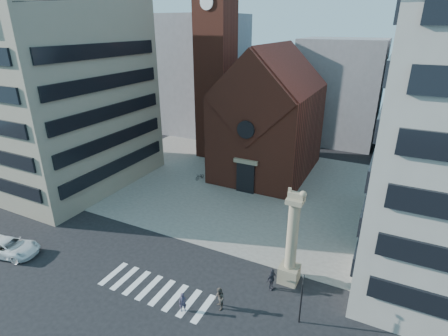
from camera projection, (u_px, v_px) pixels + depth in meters
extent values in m
plane|color=black|center=(171.00, 267.00, 31.42)|extent=(120.00, 120.00, 0.00)
cube|color=gray|center=(251.00, 186.00, 47.12)|extent=(46.00, 30.00, 0.05)
cube|color=maroon|center=(269.00, 132.00, 49.79)|extent=(12.00, 16.00, 12.00)
cube|color=maroon|center=(272.00, 89.00, 47.83)|extent=(12.00, 15.40, 12.00)
cube|color=maroon|center=(248.00, 100.00, 40.93)|extent=(11.76, 0.50, 11.76)
cylinder|color=black|center=(246.00, 130.00, 41.89)|extent=(2.20, 0.30, 2.20)
cube|color=black|center=(245.00, 178.00, 44.59)|extent=(2.40, 0.30, 4.00)
cube|color=gray|center=(246.00, 162.00, 43.67)|extent=(3.20, 0.40, 0.50)
cube|color=maroon|center=(216.00, 61.00, 52.96)|extent=(5.00, 5.00, 30.00)
cylinder|color=white|center=(207.00, 2.00, 47.75)|extent=(2.00, 0.20, 2.00)
cube|color=gray|center=(54.00, 85.00, 44.62)|extent=(18.00, 20.00, 26.00)
cube|color=gray|center=(199.00, 75.00, 68.53)|extent=(16.00, 14.00, 22.00)
cube|color=gray|center=(339.00, 92.00, 62.71)|extent=(14.00, 12.00, 18.00)
cube|color=gray|center=(447.00, 83.00, 52.48)|extent=(16.00, 14.00, 24.00)
cube|color=gray|center=(289.00, 273.00, 29.49)|extent=(1.60, 1.60, 1.50)
cylinder|color=gray|center=(292.00, 236.00, 28.06)|extent=(0.90, 0.90, 6.00)
cube|color=gray|center=(295.00, 200.00, 26.83)|extent=(1.30, 1.30, 0.40)
cube|color=gray|center=(296.00, 196.00, 26.68)|extent=(1.20, 0.50, 0.55)
sphere|color=gray|center=(303.00, 194.00, 26.36)|extent=(0.56, 0.56, 0.56)
cube|color=gray|center=(290.00, 190.00, 26.73)|extent=(0.25, 0.15, 0.35)
cylinder|color=black|center=(301.00, 303.00, 24.98)|extent=(0.12, 0.12, 3.50)
imported|color=black|center=(303.00, 279.00, 24.15)|extent=(0.13, 0.16, 0.80)
imported|color=white|center=(9.00, 247.00, 32.91)|extent=(6.07, 3.83, 1.56)
imported|color=#3A3347|center=(183.00, 302.00, 26.35)|extent=(0.70, 0.64, 1.61)
imported|color=#4C433C|center=(219.00, 299.00, 26.50)|extent=(1.15, 1.16, 1.89)
imported|color=#292A32|center=(272.00, 279.00, 28.49)|extent=(0.86, 1.23, 1.93)
imported|color=black|center=(200.00, 176.00, 48.93)|extent=(0.89, 1.70, 0.85)
imported|color=black|center=(210.00, 178.00, 48.23)|extent=(0.76, 1.63, 0.94)
imported|color=black|center=(221.00, 181.00, 47.57)|extent=(0.89, 1.70, 0.85)
imported|color=black|center=(232.00, 183.00, 46.87)|extent=(0.76, 1.63, 0.94)
imported|color=black|center=(243.00, 185.00, 46.21)|extent=(0.89, 1.70, 0.85)
imported|color=black|center=(254.00, 187.00, 45.51)|extent=(0.76, 1.63, 0.94)
imported|color=black|center=(266.00, 190.00, 44.85)|extent=(0.89, 1.70, 0.85)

